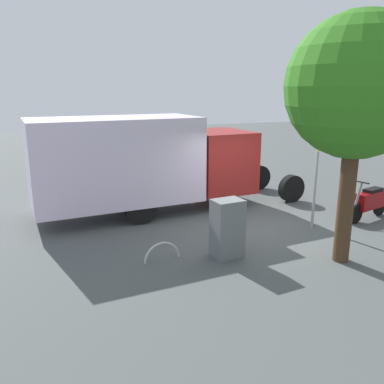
{
  "coord_description": "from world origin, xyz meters",
  "views": [
    {
      "loc": [
        5.4,
        8.59,
        3.64
      ],
      "look_at": [
        1.45,
        -0.91,
        0.97
      ],
      "focal_mm": 37.27,
      "sensor_mm": 36.0,
      "label": 1
    }
  ],
  "objects_px": {
    "stop_sign": "(318,146)",
    "bike_rack_hoop": "(162,260)",
    "street_tree": "(357,88)",
    "box_truck_near": "(148,160)",
    "utility_cabinet": "(227,228)",
    "motorcycle": "(370,201)"
  },
  "relations": [
    {
      "from": "box_truck_near",
      "to": "stop_sign",
      "type": "height_order",
      "value": "stop_sign"
    },
    {
      "from": "motorcycle",
      "to": "street_tree",
      "type": "distance_m",
      "value": 4.63
    },
    {
      "from": "utility_cabinet",
      "to": "street_tree",
      "type": "bearing_deg",
      "value": 152.43
    },
    {
      "from": "stop_sign",
      "to": "bike_rack_hoop",
      "type": "xyz_separation_m",
      "value": [
        4.46,
        0.49,
        -2.21
      ]
    },
    {
      "from": "stop_sign",
      "to": "bike_rack_hoop",
      "type": "distance_m",
      "value": 5.0
    },
    {
      "from": "bike_rack_hoop",
      "to": "stop_sign",
      "type": "bearing_deg",
      "value": -173.67
    },
    {
      "from": "motorcycle",
      "to": "utility_cabinet",
      "type": "distance_m",
      "value": 5.07
    },
    {
      "from": "street_tree",
      "to": "box_truck_near",
      "type": "bearing_deg",
      "value": -60.58
    },
    {
      "from": "motorcycle",
      "to": "utility_cabinet",
      "type": "height_order",
      "value": "utility_cabinet"
    },
    {
      "from": "street_tree",
      "to": "bike_rack_hoop",
      "type": "bearing_deg",
      "value": -22.55
    },
    {
      "from": "stop_sign",
      "to": "utility_cabinet",
      "type": "relative_size",
      "value": 2.53
    },
    {
      "from": "utility_cabinet",
      "to": "bike_rack_hoop",
      "type": "xyz_separation_m",
      "value": [
        1.41,
        -0.35,
        -0.66
      ]
    },
    {
      "from": "stop_sign",
      "to": "street_tree",
      "type": "distance_m",
      "value": 2.6
    },
    {
      "from": "box_truck_near",
      "to": "stop_sign",
      "type": "bearing_deg",
      "value": -42.3
    },
    {
      "from": "motorcycle",
      "to": "street_tree",
      "type": "height_order",
      "value": "street_tree"
    },
    {
      "from": "utility_cabinet",
      "to": "bike_rack_hoop",
      "type": "bearing_deg",
      "value": -13.91
    },
    {
      "from": "utility_cabinet",
      "to": "bike_rack_hoop",
      "type": "relative_size",
      "value": 1.54
    },
    {
      "from": "box_truck_near",
      "to": "stop_sign",
      "type": "relative_size",
      "value": 2.56
    },
    {
      "from": "bike_rack_hoop",
      "to": "utility_cabinet",
      "type": "bearing_deg",
      "value": 166.09
    },
    {
      "from": "stop_sign",
      "to": "utility_cabinet",
      "type": "height_order",
      "value": "stop_sign"
    },
    {
      "from": "box_truck_near",
      "to": "utility_cabinet",
      "type": "relative_size",
      "value": 6.48
    },
    {
      "from": "street_tree",
      "to": "stop_sign",
      "type": "bearing_deg",
      "value": -113.01
    }
  ]
}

